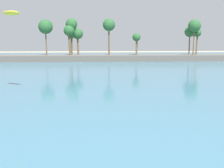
# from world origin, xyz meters

# --- Properties ---
(sea) EXTENTS (220.00, 113.75, 0.06)m
(sea) POSITION_xyz_m (0.00, 65.50, 0.03)
(sea) COLOR teal
(sea) RESTS_ON ground
(palm_headland) EXTENTS (105.71, 6.29, 12.50)m
(palm_headland) POSITION_xyz_m (0.15, 82.40, 3.26)
(palm_headland) COLOR #605B54
(palm_headland) RESTS_ON ground
(kite_aloft_high_over_bay) EXTENTS (3.23, 2.62, 0.86)m
(kite_aloft_high_over_bay) POSITION_xyz_m (-13.82, 36.53, 10.87)
(kite_aloft_high_over_bay) COLOR yellow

